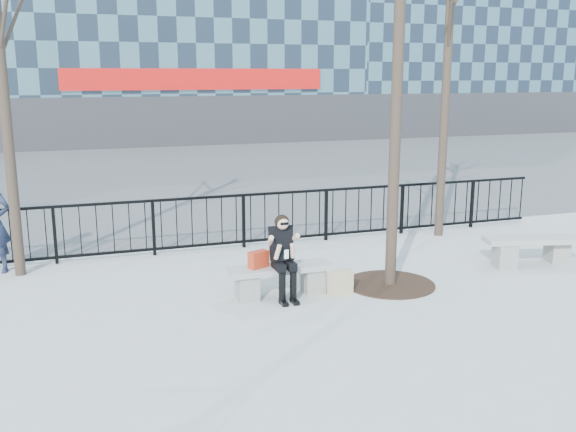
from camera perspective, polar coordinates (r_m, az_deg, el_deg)
name	(u,v)px	position (r m, az deg, el deg)	size (l,w,h in m)	color
ground	(280,295)	(10.32, -0.67, -7.05)	(120.00, 120.00, 0.00)	#A1A19C
street_surface	(156,168)	(24.67, -11.63, 4.23)	(60.00, 23.00, 0.01)	#474747
railing	(234,221)	(12.94, -4.83, -0.48)	(14.00, 0.06, 1.10)	black
tree_grate	(390,284)	(10.94, 9.04, -5.99)	(1.50, 1.50, 0.02)	black
bench_main	(280,277)	(10.22, -0.68, -5.46)	(1.65, 0.46, 0.49)	gray
bench_second	(532,248)	(12.67, 20.84, -2.65)	(1.75, 0.49, 0.52)	gray
seated_woman	(284,258)	(9.97, -0.40, -3.71)	(0.50, 0.64, 1.34)	black
handbag	(259,259)	(10.05, -2.64, -3.87)	(0.32, 0.15, 0.27)	#B02D15
shopping_bag	(340,283)	(10.33, 4.69, -5.93)	(0.41, 0.15, 0.39)	beige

